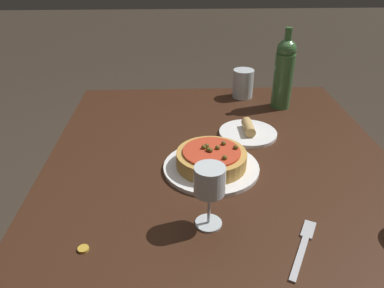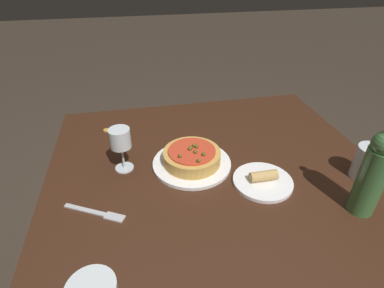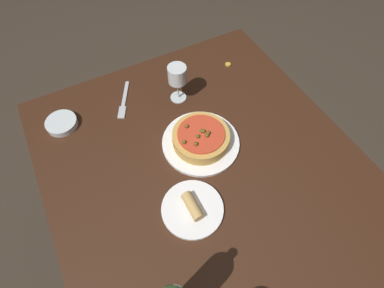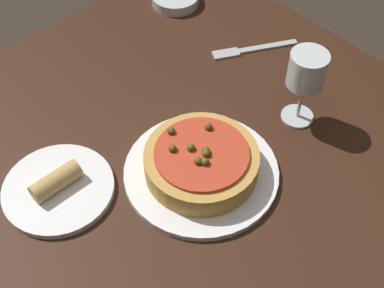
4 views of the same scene
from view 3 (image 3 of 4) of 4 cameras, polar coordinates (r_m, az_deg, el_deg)
name	(u,v)px [view 3 (image 3 of 4)]	position (r m, az deg, el deg)	size (l,w,h in m)	color
ground_plane	(199,230)	(1.70, 1.36, -16.09)	(14.00, 14.00, 0.00)	#382D23
dining_table	(203,175)	(1.10, 2.03, -5.99)	(1.14, 1.04, 0.73)	#381E11
dinner_plate	(201,142)	(1.06, 1.67, 0.31)	(0.27, 0.27, 0.01)	white
pizza	(201,138)	(1.04, 1.70, 1.24)	(0.20, 0.20, 0.06)	gold
wine_glass	(177,76)	(1.12, -2.83, 12.78)	(0.07, 0.07, 0.16)	silver
side_bowl	(62,123)	(1.21, -23.58, 3.65)	(0.11, 0.11, 0.02)	silver
fork	(124,102)	(1.22, -12.86, 7.83)	(0.18, 0.11, 0.00)	#B7B7BC
side_plate	(192,208)	(0.94, 0.08, -12.16)	(0.19, 0.19, 0.05)	white
bottle_cap	(228,64)	(1.35, 6.86, 14.82)	(0.02, 0.02, 0.01)	gold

